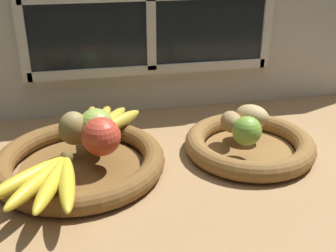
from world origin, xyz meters
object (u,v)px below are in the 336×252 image
Objects in this scene: banana_bunch_back at (105,122)px; lime_near at (247,131)px; fruit_bowl_right at (249,145)px; potato_back at (252,116)px; potato_oblong at (231,122)px; banana_bunch_front at (47,180)px; fruit_bowl_left at (80,162)px; apple_green_back at (96,126)px; pear_brown at (73,128)px; apple_red_right at (101,137)px.

lime_near reaches higher than banana_bunch_back.
potato_back is at bearing 65.56° from fruit_bowl_right.
potato_back reaches higher than banana_bunch_back.
banana_bunch_back is at bearing 153.19° from lime_near.
potato_oblong is 6.79cm from lime_near.
banana_bunch_front is at bearing -163.96° from fruit_bowl_right.
fruit_bowl_left and fruit_bowl_right have the same top height.
banana_bunch_front is (-9.49, -16.39, -2.26)cm from apple_green_back.
pear_brown reaches higher than lime_near.
pear_brown is at bearing 174.42° from fruit_bowl_right.
potato_back is (2.00, 4.40, 4.96)cm from fruit_bowl_right.
potato_back is 1.27× the size of lime_near.
apple_green_back is at bearing 97.31° from apple_red_right.
fruit_bowl_right is 3.69× the size of apple_red_right.
fruit_bowl_right is 6.92cm from potato_back.
pear_brown is 9.96cm from banana_bunch_back.
banana_bunch_back is (11.68, 22.97, 0.05)cm from banana_bunch_front.
fruit_bowl_right is 3.66× the size of potato_back.
fruit_bowl_right is 6.57cm from potato_oblong.
banana_bunch_front is 2.45× the size of potato_back.
pear_brown is 0.38× the size of banana_bunch_front.
apple_green_back is at bearing 59.92° from banana_bunch_front.
potato_oblong is at bearing -15.79° from banana_bunch_back.
apple_red_right is 0.45× the size of banana_bunch_back.
fruit_bowl_right is at bearing -6.89° from apple_green_back.
fruit_bowl_right is at bearing 3.51° from apple_red_right.
apple_green_back is 0.93× the size of potato_back.
banana_bunch_back is (-31.27, 10.63, 3.86)cm from fruit_bowl_right.
fruit_bowl_right is at bearing 0.00° from fruit_bowl_left.
banana_bunch_back is (6.84, 6.90, -2.17)cm from pear_brown.
pear_brown reaches higher than potato_back.
fruit_bowl_left is at bearing -78.43° from pear_brown.
fruit_bowl_left is 8.12cm from apple_red_right.
potato_back is at bearing 15.95° from potato_oblong.
pear_brown is at bearing -176.04° from apple_green_back.
lime_near is at bearing 11.85° from banana_bunch_front.
potato_oblong is (29.08, 4.80, -1.59)cm from apple_red_right.
apple_red_right is 12.95cm from banana_bunch_back.
banana_bunch_front is 3.13× the size of potato_oblong.
banana_bunch_back is 33.87cm from potato_back.
potato_back reaches higher than fruit_bowl_left.
potato_oblong reaches higher than fruit_bowl_left.
potato_back reaches higher than fruit_bowl_right.
potato_back is at bearing 20.43° from banana_bunch_front.
potato_back is at bearing 0.96° from pear_brown.
lime_near is (-4.58, -8.27, 0.54)cm from potato_back.
fruit_bowl_right is 4.66× the size of lime_near.
fruit_bowl_left is 5.69× the size of potato_oblong.
apple_green_back is at bearing 177.61° from potato_oblong.
potato_back is 1.28× the size of potato_oblong.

